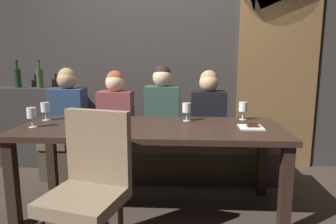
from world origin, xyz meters
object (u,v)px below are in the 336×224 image
object	(u,v)px
wine_glass_near_right	(243,108)
wine_glass_near_left	(45,108)
dessert_plate	(251,126)
chair_near_side	(90,179)
wine_bottle_dark_red	(18,77)
diner_redhead	(68,105)
dining_table	(150,136)
diner_bearded	(116,106)
wine_glass_end_left	(32,113)
espresso_cup	(87,131)
wine_glass_far_right	(187,109)
wine_bottle_pale_label	(40,77)
diner_near_end	(208,107)
banquette_bench	(158,157)
diner_far_end	(162,104)

from	to	relation	value
wine_glass_near_right	wine_glass_near_left	distance (m)	1.80
wine_glass_near_right	dessert_plate	distance (m)	0.35
chair_near_side	wine_bottle_dark_red	bearing A→B (deg)	128.60
diner_redhead	wine_glass_near_left	size ratio (longest dim) A/B	4.55
wine_glass_near_right	wine_glass_near_left	size ratio (longest dim) A/B	1.00
wine_bottle_dark_red	dessert_plate	size ratio (longest dim) A/B	1.72
dining_table	diner_bearded	world-z (taller)	diner_bearded
diner_redhead	diner_bearded	xyz separation A→B (m)	(0.51, 0.02, -0.01)
wine_glass_end_left	espresso_cup	bearing A→B (deg)	-22.18
wine_glass_near_right	wine_glass_far_right	size ratio (longest dim) A/B	1.00
chair_near_side	wine_glass_near_right	world-z (taller)	chair_near_side
wine_glass_near_left	espresso_cup	world-z (taller)	wine_glass_near_left
diner_bearded	wine_bottle_pale_label	xyz separation A→B (m)	(-0.98, 0.34, 0.28)
chair_near_side	diner_near_end	world-z (taller)	diner_near_end
dining_table	dessert_plate	xyz separation A→B (m)	(0.83, -0.02, 0.10)
diner_near_end	espresso_cup	distance (m)	1.42
dining_table	banquette_bench	world-z (taller)	dining_table
diner_bearded	diner_near_end	xyz separation A→B (m)	(0.99, 0.01, 0.00)
wine_glass_near_right	wine_glass_end_left	bearing A→B (deg)	-166.75
banquette_bench	wine_bottle_dark_red	distance (m)	1.93
diner_far_end	wine_bottle_pale_label	size ratio (longest dim) A/B	2.38
wine_glass_far_right	espresso_cup	xyz separation A→B (m)	(-0.74, -0.54, -0.09)
diner_far_end	diner_near_end	bearing A→B (deg)	0.48
diner_far_end	wine_glass_near_left	distance (m)	1.16
wine_glass_end_left	dessert_plate	distance (m)	1.80
diner_redhead	wine_glass_near_left	distance (m)	0.52
diner_near_end	wine_glass_end_left	xyz separation A→B (m)	(-1.49, -0.82, 0.06)
diner_far_end	wine_glass_near_left	world-z (taller)	diner_far_end
diner_near_end	espresso_cup	bearing A→B (deg)	-133.13
banquette_bench	diner_bearded	xyz separation A→B (m)	(-0.45, 0.01, 0.56)
diner_redhead	wine_glass_end_left	size ratio (longest dim) A/B	4.55
diner_bearded	dining_table	bearing A→B (deg)	-57.37
espresso_cup	diner_near_end	bearing A→B (deg)	46.87
wine_bottle_pale_label	diner_bearded	bearing A→B (deg)	-19.05
wine_glass_far_right	wine_bottle_dark_red	bearing A→B (deg)	157.86
diner_near_end	wine_glass_far_right	xyz separation A→B (m)	(-0.23, -0.49, 0.06)
chair_near_side	wine_glass_near_left	size ratio (longest dim) A/B	5.98
diner_near_end	dessert_plate	size ratio (longest dim) A/B	3.82
chair_near_side	wine_bottle_dark_red	size ratio (longest dim) A/B	3.01
diner_far_end	dessert_plate	world-z (taller)	diner_far_end
wine_glass_near_left	dessert_plate	size ratio (longest dim) A/B	0.86
wine_glass_near_right	dessert_plate	size ratio (longest dim) A/B	0.86
dessert_plate	wine_glass_far_right	bearing A→B (deg)	155.24
dining_table	diner_redhead	xyz separation A→B (m)	(-0.97, 0.69, 0.15)
diner_far_end	wine_bottle_dark_red	world-z (taller)	wine_bottle_dark_red
diner_bearded	diner_near_end	world-z (taller)	diner_near_end
diner_redhead	wine_bottle_dark_red	distance (m)	0.85
wine_glass_near_right	wine_glass_far_right	world-z (taller)	same
dining_table	banquette_bench	distance (m)	0.82
diner_bearded	wine_bottle_pale_label	distance (m)	1.07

